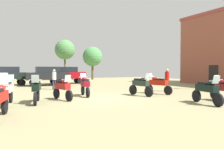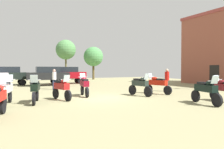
{
  "view_description": "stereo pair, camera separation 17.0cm",
  "coord_description": "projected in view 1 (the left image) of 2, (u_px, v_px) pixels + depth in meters",
  "views": [
    {
      "loc": [
        -5.44,
        -12.2,
        1.85
      ],
      "look_at": [
        3.38,
        4.9,
        1.3
      ],
      "focal_mm": 34.77,
      "sensor_mm": 36.0,
      "label": 1
    },
    {
      "loc": [
        -5.29,
        -12.28,
        1.85
      ],
      "look_at": [
        3.38,
        4.9,
        1.3
      ],
      "focal_mm": 34.77,
      "sensor_mm": 36.0,
      "label": 2
    }
  ],
  "objects": [
    {
      "name": "ground_plane",
      "position": [
        100.0,
        98.0,
        13.38
      ],
      "size": [
        44.0,
        52.0,
        0.02
      ],
      "color": "gray"
    },
    {
      "name": "motorcycle_11",
      "position": [
        63.0,
        88.0,
        12.52
      ],
      "size": [
        0.76,
        2.08,
        1.46
      ],
      "rotation": [
        0.0,
        0.0,
        3.39
      ],
      "color": "black",
      "rests_on": "ground"
    },
    {
      "name": "motorcycle_6",
      "position": [
        141.0,
        85.0,
        14.45
      ],
      "size": [
        0.7,
        2.11,
        1.5
      ],
      "rotation": [
        0.0,
        0.0,
        3.33
      ],
      "color": "black",
      "rests_on": "ground"
    },
    {
      "name": "person_1",
      "position": [
        167.0,
        78.0,
        17.21
      ],
      "size": [
        0.48,
        0.48,
        1.8
      ],
      "rotation": [
        0.0,
        0.0,
        4.07
      ],
      "color": "#2E3642",
      "rests_on": "ground"
    },
    {
      "name": "tree_5",
      "position": [
        65.0,
        50.0,
        33.73
      ],
      "size": [
        3.09,
        3.09,
        6.29
      ],
      "color": "#4F4927",
      "rests_on": "ground"
    },
    {
      "name": "motorcycle_8",
      "position": [
        158.0,
        84.0,
        15.53
      ],
      "size": [
        0.82,
        2.2,
        1.46
      ],
      "rotation": [
        0.0,
        0.0,
        0.28
      ],
      "color": "black",
      "rests_on": "ground"
    },
    {
      "name": "motorcycle_4",
      "position": [
        37.0,
        89.0,
        11.36
      ],
      "size": [
        0.76,
        2.23,
        1.5
      ],
      "rotation": [
        0.0,
        0.0,
        2.91
      ],
      "color": "black",
      "rests_on": "ground"
    },
    {
      "name": "motorcycle_2",
      "position": [
        8.0,
        90.0,
        10.78
      ],
      "size": [
        0.7,
        2.28,
        1.5
      ],
      "rotation": [
        0.0,
        0.0,
        -0.17
      ],
      "color": "black",
      "rests_on": "ground"
    },
    {
      "name": "person_2",
      "position": [
        54.0,
        78.0,
        18.65
      ],
      "size": [
        0.38,
        0.38,
        1.75
      ],
      "rotation": [
        0.0,
        0.0,
        3.27
      ],
      "color": "#242D48",
      "rests_on": "ground"
    },
    {
      "name": "motorcycle_7",
      "position": [
        207.0,
        90.0,
        11.04
      ],
      "size": [
        0.73,
        2.22,
        1.48
      ],
      "rotation": [
        0.0,
        0.0,
        2.94
      ],
      "color": "black",
      "rests_on": "ground"
    },
    {
      "name": "car_5",
      "position": [
        6.0,
        75.0,
        22.89
      ],
      "size": [
        4.46,
        2.22,
        2.0
      ],
      "rotation": [
        0.0,
        0.0,
        1.67
      ],
      "color": "black",
      "rests_on": "ground"
    },
    {
      "name": "car_6",
      "position": [
        66.0,
        74.0,
        25.67
      ],
      "size": [
        4.34,
        1.91,
        2.0
      ],
      "rotation": [
        0.0,
        0.0,
        1.55
      ],
      "color": "black",
      "rests_on": "ground"
    },
    {
      "name": "car_2",
      "position": [
        47.0,
        75.0,
        22.84
      ],
      "size": [
        4.4,
        2.07,
        2.0
      ],
      "rotation": [
        0.0,
        0.0,
        1.51
      ],
      "color": "black",
      "rests_on": "ground"
    },
    {
      "name": "tree_6",
      "position": [
        92.0,
        57.0,
        35.35
      ],
      "size": [
        3.18,
        3.18,
        5.34
      ],
      "color": "brown",
      "rests_on": "ground"
    },
    {
      "name": "motorcycle_1",
      "position": [
        85.0,
        85.0,
        14.23
      ],
      "size": [
        0.63,
        2.11,
        1.49
      ],
      "rotation": [
        0.0,
        0.0,
        -0.13
      ],
      "color": "black",
      "rests_on": "ground"
    }
  ]
}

